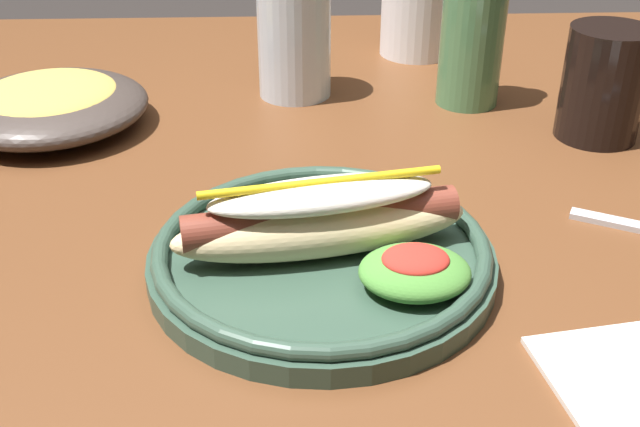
% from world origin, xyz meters
% --- Properties ---
extents(dining_table, '(1.11, 0.91, 0.74)m').
position_xyz_m(dining_table, '(0.00, 0.00, 0.63)').
color(dining_table, brown).
rests_on(dining_table, ground_plane).
extents(hot_dog_plate, '(0.25, 0.25, 0.08)m').
position_xyz_m(hot_dog_plate, '(-0.04, -0.20, 0.76)').
color(hot_dog_plate, '#334C3D').
rests_on(hot_dog_plate, dining_table).
extents(soda_cup, '(0.08, 0.08, 0.11)m').
position_xyz_m(soda_cup, '(0.24, 0.03, 0.79)').
color(soda_cup, black).
rests_on(soda_cup, dining_table).
extents(water_cup, '(0.08, 0.08, 0.13)m').
position_xyz_m(water_cup, '(-0.05, 0.15, 0.80)').
color(water_cup, silver).
rests_on(water_cup, dining_table).
extents(extra_cup, '(0.09, 0.09, 0.11)m').
position_xyz_m(extra_cup, '(0.10, 0.28, 0.79)').
color(extra_cup, white).
rests_on(extra_cup, dining_table).
extents(glass_bottle, '(0.07, 0.07, 0.20)m').
position_xyz_m(glass_bottle, '(0.13, 0.12, 0.82)').
color(glass_bottle, '#4C7F51').
rests_on(glass_bottle, dining_table).
extents(side_bowl, '(0.19, 0.19, 0.05)m').
position_xyz_m(side_bowl, '(-0.30, 0.07, 0.76)').
color(side_bowl, '#423833').
rests_on(side_bowl, dining_table).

